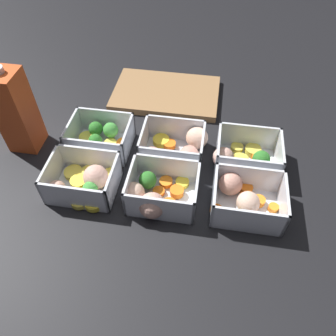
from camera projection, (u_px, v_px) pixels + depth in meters
ground_plane at (168, 175)px, 0.71m from camera, size 4.00×4.00×0.00m
container_near_left at (86, 182)px, 0.67m from camera, size 0.14×0.12×0.07m
container_near_center at (155, 194)px, 0.64m from camera, size 0.15×0.14×0.07m
container_near_right at (243, 198)px, 0.64m from camera, size 0.14×0.12×0.07m
container_far_left at (100, 139)px, 0.75m from camera, size 0.14×0.11×0.07m
container_far_center at (176, 148)px, 0.73m from camera, size 0.15×0.13×0.07m
container_far_right at (246, 158)px, 0.71m from camera, size 0.15×0.12×0.07m
juice_carton at (16, 111)px, 0.70m from camera, size 0.07×0.07×0.20m
cutting_board at (166, 94)px, 0.88m from camera, size 0.28×0.18×0.02m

